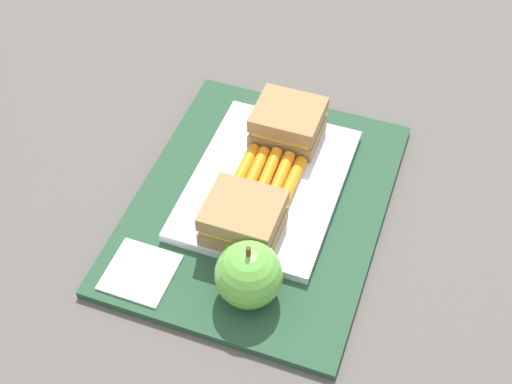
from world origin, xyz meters
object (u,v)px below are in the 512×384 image
food_tray (267,183)px  carrot_sticks_bundle (267,176)px  sandwich_half_right (243,218)px  apple (249,275)px  sandwich_half_left (288,122)px  paper_napkin (140,272)px

food_tray → carrot_sticks_bundle: bearing=149.6°
sandwich_half_right → carrot_sticks_bundle: size_ratio=1.01×
carrot_sticks_bundle → apple: size_ratio=0.98×
sandwich_half_left → carrot_sticks_bundle: size_ratio=1.01×
food_tray → apple: bearing=11.9°
food_tray → carrot_sticks_bundle: size_ratio=2.92×
apple → paper_napkin: bearing=-82.8°
sandwich_half_left → carrot_sticks_bundle: sandwich_half_left is taller
food_tray → carrot_sticks_bundle: (-0.00, 0.00, 0.01)m
food_tray → sandwich_half_left: 0.08m
apple → paper_napkin: apple is taller
sandwich_half_right → paper_napkin: bearing=-46.8°
sandwich_half_left → carrot_sticks_bundle: bearing=0.3°
paper_napkin → sandwich_half_right: bearing=133.2°
sandwich_half_right → apple: (0.07, 0.03, 0.00)m
sandwich_half_right → apple: size_ratio=0.99×
carrot_sticks_bundle → apple: bearing=11.7°
paper_napkin → apple: bearing=97.2°
sandwich_half_right → carrot_sticks_bundle: bearing=179.7°
paper_napkin → food_tray: bearing=151.4°
food_tray → sandwich_half_left: bearing=180.0°
carrot_sticks_bundle → apple: 0.15m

